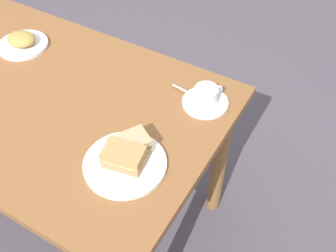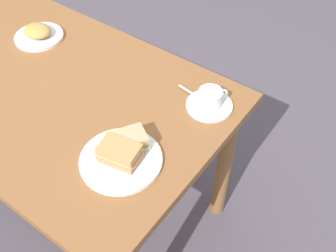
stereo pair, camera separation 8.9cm
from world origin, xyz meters
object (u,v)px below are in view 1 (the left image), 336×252
(dining_table, at_px, (49,115))
(coffee_cup, at_px, (206,95))
(coffee_saucer, at_px, (205,103))
(spoon, at_px, (187,92))
(sandwich_front, at_px, (124,157))
(sandwich_back, at_px, (130,145))
(sandwich_plate, at_px, (125,164))
(side_plate, at_px, (23,45))

(dining_table, relative_size, coffee_cup, 12.69)
(coffee_saucer, xyz_separation_m, spoon, (-0.08, 0.01, 0.01))
(sandwich_front, bearing_deg, sandwich_back, 102.05)
(sandwich_front, xyz_separation_m, spoon, (0.01, 0.37, -0.03))
(sandwich_plate, relative_size, coffee_saucer, 1.57)
(coffee_saucer, bearing_deg, coffee_cup, 60.07)
(coffee_saucer, distance_m, spoon, 0.08)
(coffee_cup, bearing_deg, side_plate, -174.78)
(sandwich_back, height_order, coffee_saucer, sandwich_back)
(sandwich_plate, distance_m, sandwich_back, 0.06)
(side_plate, bearing_deg, coffee_saucer, 5.12)
(dining_table, height_order, sandwich_back, sandwich_back)
(sandwich_back, distance_m, coffee_saucer, 0.33)
(dining_table, relative_size, sandwich_back, 9.42)
(coffee_cup, bearing_deg, spoon, 173.62)
(coffee_cup, relative_size, spoon, 1.04)
(coffee_saucer, height_order, coffee_cup, coffee_cup)
(dining_table, xyz_separation_m, coffee_saucer, (0.53, 0.25, 0.11))
(sandwich_back, xyz_separation_m, coffee_saucer, (0.10, 0.32, -0.04))
(sandwich_plate, distance_m, spoon, 0.37)
(dining_table, distance_m, coffee_cup, 0.61)
(coffee_cup, distance_m, side_plate, 0.79)
(dining_table, xyz_separation_m, coffee_cup, (0.53, 0.25, 0.15))
(spoon, height_order, side_plate, spoon)
(sandwich_front, xyz_separation_m, coffee_cup, (0.09, 0.37, -0.00))
(sandwich_front, distance_m, side_plate, 0.76)
(sandwich_plate, height_order, sandwich_back, sandwich_back)
(coffee_saucer, distance_m, side_plate, 0.79)
(side_plate, bearing_deg, spoon, 6.46)
(coffee_saucer, bearing_deg, sandwich_back, -107.35)
(sandwich_back, height_order, coffee_cup, coffee_cup)
(spoon, xyz_separation_m, side_plate, (-0.71, -0.08, -0.01))
(sandwich_back, distance_m, spoon, 0.33)
(sandwich_front, relative_size, spoon, 1.34)
(coffee_saucer, relative_size, coffee_cup, 1.57)
(coffee_cup, bearing_deg, sandwich_plate, -103.78)
(sandwich_plate, bearing_deg, coffee_saucer, 76.30)
(coffee_saucer, bearing_deg, side_plate, -174.88)
(sandwich_back, distance_m, side_plate, 0.73)
(dining_table, xyz_separation_m, sandwich_back, (0.43, -0.07, 0.15))
(sandwich_plate, distance_m, coffee_saucer, 0.37)
(dining_table, bearing_deg, sandwich_plate, -14.86)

